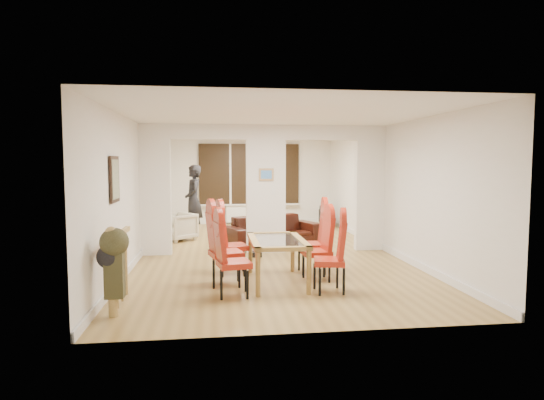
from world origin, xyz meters
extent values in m
cube|color=olive|center=(0.00, 0.00, 0.00)|extent=(5.00, 9.00, 0.01)
cube|color=white|center=(0.00, 0.00, 1.30)|extent=(5.00, 0.18, 2.60)
cube|color=black|center=(0.00, 4.44, 1.50)|extent=(3.00, 0.08, 1.80)
cube|color=white|center=(0.00, 4.40, 0.30)|extent=(1.40, 0.08, 0.50)
sphere|color=orange|center=(0.30, 3.30, 2.15)|extent=(0.36, 0.36, 0.36)
cube|color=gray|center=(-2.47, -2.40, 1.60)|extent=(0.04, 0.52, 0.67)
cube|color=#4C8CD8|center=(0.00, -0.10, 1.60)|extent=(0.30, 0.03, 0.25)
imported|color=black|center=(0.25, 0.92, 0.32)|extent=(2.33, 1.65, 0.63)
imported|color=#BDB7A0|center=(-1.92, 1.64, 0.33)|extent=(0.99, 1.00, 0.65)
imported|color=black|center=(-1.56, 2.23, 0.89)|extent=(0.71, 0.53, 1.79)
imported|color=black|center=(2.00, 3.54, 0.28)|extent=(0.98, 0.14, 0.56)
cylinder|color=#143F19|center=(0.13, 2.25, 0.37)|extent=(0.07, 0.07, 0.29)
imported|color=black|center=(0.31, 2.32, 0.25)|extent=(0.21, 0.21, 0.05)
camera|label=1|loc=(-1.02, -9.19, 1.84)|focal=30.00mm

